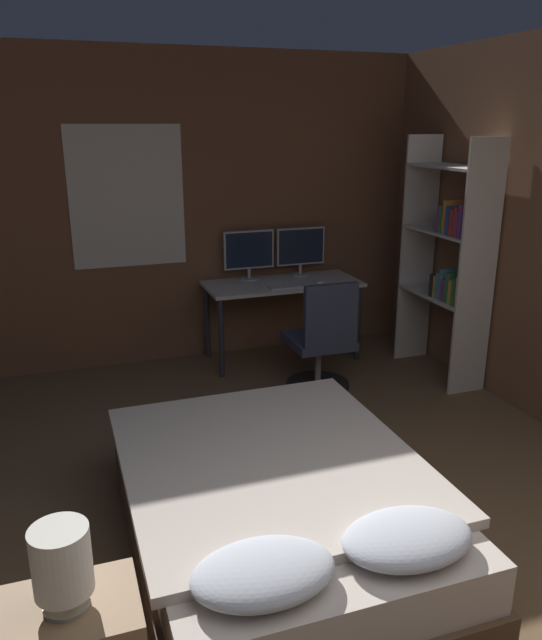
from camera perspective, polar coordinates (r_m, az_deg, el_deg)
name	(u,v)px	position (r m, az deg, el deg)	size (l,w,h in m)	color
wall_back	(206,210)	(5.67, -5.94, 9.99)	(12.00, 0.08, 2.70)	brown
bed	(278,513)	(3.22, 0.63, -17.19)	(1.43, 1.90, 0.58)	brown
bedside_lamp	(62,562)	(2.25, -18.60, -20.25)	(0.19, 0.19, 0.30)	gray
desk	(282,292)	(5.63, 1.06, 2.55)	(1.39, 0.60, 0.73)	beige
monitor_left	(249,252)	(5.65, -2.03, 6.24)	(0.47, 0.16, 0.45)	#B7B7BC
monitor_right	(301,248)	(5.82, 2.73, 6.56)	(0.47, 0.16, 0.45)	#B7B7BC
keyboard	(290,286)	(5.42, 1.78, 3.10)	(0.38, 0.13, 0.02)	#B7B7BC
computer_mouse	(320,283)	(5.52, 4.51, 3.42)	(0.07, 0.05, 0.04)	#B7B7BC
office_chair	(322,347)	(5.03, 4.65, -2.49)	(0.52, 0.52, 0.93)	black
bookshelf	(453,253)	(5.29, 16.28, 5.92)	(0.34, 0.87, 2.00)	beige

